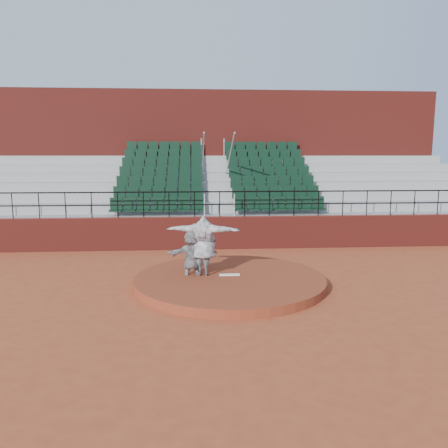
{
  "coord_description": "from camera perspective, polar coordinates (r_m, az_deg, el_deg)",
  "views": [
    {
      "loc": [
        -1.01,
        -12.2,
        3.73
      ],
      "look_at": [
        0.0,
        2.5,
        1.4
      ],
      "focal_mm": 35.0,
      "sensor_mm": 36.0,
      "label": 1
    }
  ],
  "objects": [
    {
      "name": "ground",
      "position": [
        12.8,
        0.78,
        -7.96
      ],
      "size": [
        90.0,
        90.0,
        0.0
      ],
      "primitive_type": "plane",
      "color": "#9B4123",
      "rests_on": "ground"
    },
    {
      "name": "pitchers_mound",
      "position": [
        12.76,
        0.78,
        -7.43
      ],
      "size": [
        5.5,
        5.5,
        0.25
      ],
      "primitive_type": "cylinder",
      "color": "maroon",
      "rests_on": "ground"
    },
    {
      "name": "pitching_rubber",
      "position": [
        12.87,
        0.72,
        -6.64
      ],
      "size": [
        0.6,
        0.15,
        0.03
      ],
      "primitive_type": "cube",
      "color": "white",
      "rests_on": "pitchers_mound"
    },
    {
      "name": "boundary_wall",
      "position": [
        17.5,
        -0.56,
        -1.15
      ],
      "size": [
        24.0,
        0.3,
        1.3
      ],
      "primitive_type": "cube",
      "color": "maroon",
      "rests_on": "ground"
    },
    {
      "name": "wall_railing",
      "position": [
        17.31,
        -0.57,
        3.35
      ],
      "size": [
        24.04,
        0.05,
        1.03
      ],
      "color": "black",
      "rests_on": "boundary_wall"
    },
    {
      "name": "seating_deck",
      "position": [
        20.99,
        -1.15,
        2.76
      ],
      "size": [
        24.0,
        5.97,
        4.63
      ],
      "color": "gray",
      "rests_on": "ground"
    },
    {
      "name": "press_box_facade",
      "position": [
        24.82,
        -1.62,
        8.57
      ],
      "size": [
        24.0,
        3.0,
        7.1
      ],
      "primitive_type": "cube",
      "color": "maroon",
      "rests_on": "ground"
    },
    {
      "name": "pitcher",
      "position": [
        12.69,
        -2.66,
        -2.84
      ],
      "size": [
        2.25,
        1.09,
        1.77
      ],
      "primitive_type": "imported",
      "rotation": [
        0.0,
        0.0,
        2.9
      ],
      "color": "black",
      "rests_on": "pitchers_mound"
    },
    {
      "name": "fielder",
      "position": [
        12.84,
        -4.19,
        -4.18
      ],
      "size": [
        1.51,
        0.49,
        1.62
      ],
      "primitive_type": "imported",
      "rotation": [
        0.0,
        0.0,
        3.15
      ],
      "color": "black",
      "rests_on": "ground"
    }
  ]
}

